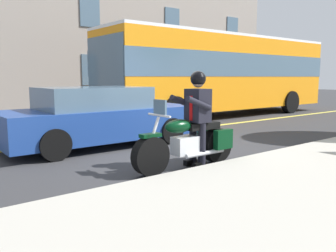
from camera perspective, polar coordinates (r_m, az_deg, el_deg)
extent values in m
plane|color=#333335|center=(7.89, -0.80, -3.88)|extent=(80.00, 80.00, 0.00)
cube|color=#E5DB4C|center=(9.53, -8.08, -1.85)|extent=(60.00, 0.16, 0.01)
cylinder|color=black|center=(5.78, -2.89, -4.97)|extent=(0.66, 0.20, 0.66)
cylinder|color=black|center=(6.77, 7.95, -3.11)|extent=(0.66, 0.20, 0.66)
cube|color=silver|center=(6.24, 3.15, -3.15)|extent=(0.56, 0.28, 0.32)
ellipsoid|color=black|center=(6.05, 1.74, -0.03)|extent=(0.56, 0.28, 0.24)
cube|color=black|center=(6.42, 5.53, 0.04)|extent=(0.70, 0.28, 0.12)
cube|color=black|center=(6.55, 9.05, -2.16)|extent=(0.40, 0.12, 0.36)
cube|color=black|center=(6.86, 6.37, -1.66)|extent=(0.40, 0.12, 0.36)
cylinder|color=silver|center=(5.74, -2.74, -2.31)|extent=(0.35, 0.05, 0.76)
cylinder|color=silver|center=(5.77, -1.47, 1.77)|extent=(0.04, 0.60, 0.04)
cube|color=black|center=(5.71, -2.91, -1.54)|extent=(0.36, 0.16, 0.06)
cylinder|color=silver|center=(6.36, 6.13, -4.45)|extent=(0.90, 0.08, 0.08)
cube|color=slate|center=(5.77, -1.31, 2.97)|extent=(0.04, 0.32, 0.28)
cylinder|color=black|center=(6.32, 5.58, -3.03)|extent=(0.14, 0.14, 0.84)
cube|color=black|center=(6.36, 5.14, -6.37)|extent=(0.26, 0.11, 0.10)
cylinder|color=black|center=(6.49, 4.12, -2.72)|extent=(0.14, 0.14, 0.84)
cube|color=black|center=(6.53, 3.69, -5.97)|extent=(0.26, 0.11, 0.10)
cube|color=black|center=(6.31, 4.91, 3.38)|extent=(0.32, 0.40, 0.60)
cube|color=red|center=(6.21, 3.82, 2.94)|extent=(0.02, 0.07, 0.44)
cylinder|color=black|center=(6.02, 5.08, 3.73)|extent=(0.55, 0.10, 0.28)
cylinder|color=black|center=(6.35, 2.38, 3.97)|extent=(0.55, 0.10, 0.28)
sphere|color=tan|center=(6.29, 4.96, 7.28)|extent=(0.22, 0.22, 0.22)
sphere|color=black|center=(6.29, 4.97, 7.74)|extent=(0.28, 0.28, 0.28)
cube|color=orange|center=(14.95, 8.96, 8.51)|extent=(11.00, 2.50, 2.85)
cube|color=slate|center=(14.96, 8.99, 9.75)|extent=(11.04, 2.52, 0.90)
cube|color=slate|center=(11.58, -10.28, 9.75)|extent=(0.06, 2.40, 1.90)
cube|color=white|center=(15.04, 9.09, 14.13)|extent=(11.00, 2.50, 0.10)
cylinder|color=black|center=(11.67, 0.98, 2.49)|extent=(1.00, 0.30, 1.00)
cylinder|color=black|center=(13.61, -5.38, 3.25)|extent=(1.00, 0.30, 1.00)
cylinder|color=black|center=(16.78, 19.41, 3.73)|extent=(1.00, 0.30, 1.00)
cylinder|color=black|center=(18.19, 13.03, 4.28)|extent=(1.00, 0.30, 1.00)
cube|color=navy|center=(8.44, -10.88, 0.55)|extent=(4.60, 1.80, 0.70)
cube|color=slate|center=(8.30, -12.21, 4.20)|extent=(2.40, 1.60, 0.60)
cylinder|color=black|center=(9.92, -5.63, 0.42)|extent=(0.64, 0.22, 0.64)
cylinder|color=black|center=(8.54, 0.49, -0.78)|extent=(0.64, 0.22, 0.64)
cylinder|color=black|center=(8.74, -21.91, -1.16)|extent=(0.64, 0.22, 0.64)
cylinder|color=black|center=(7.14, -18.10, -2.93)|extent=(0.64, 0.22, 0.64)
cube|color=gray|center=(22.08, -16.26, 17.35)|extent=(27.24, 6.00, 10.63)
cube|color=slate|center=(25.67, 10.34, 8.75)|extent=(1.10, 0.06, 1.60)
cube|color=slate|center=(21.92, 0.68, 9.01)|extent=(1.10, 0.06, 1.60)
cube|color=slate|center=(19.00, -12.43, 8.98)|extent=(1.10, 0.06, 1.60)
cube|color=slate|center=(25.89, 10.51, 15.40)|extent=(1.10, 0.06, 1.60)
cube|color=slate|center=(22.17, 0.69, 16.79)|extent=(1.10, 0.06, 1.60)
cube|color=slate|center=(19.30, -12.71, 17.92)|extent=(1.10, 0.06, 1.60)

